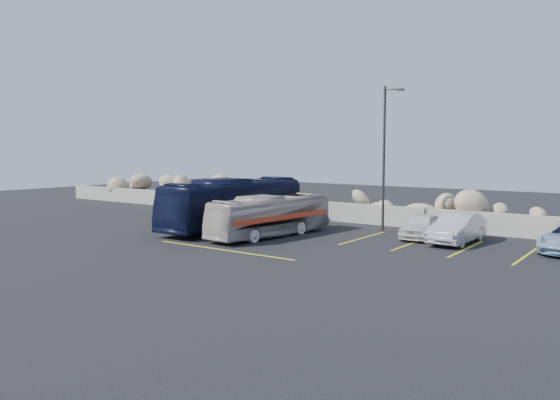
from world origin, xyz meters
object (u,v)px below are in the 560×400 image
Objects in this scene: lamppost at (385,155)px; tour_coach at (234,203)px; car_a at (422,226)px; car_b at (457,229)px; vintage_bus at (270,216)px.

lamppost reaches higher than tour_coach.
car_b is (1.92, -0.38, 0.07)m from car_a.
lamppost is 2.11× the size of car_a.
vintage_bus is 7.88m from car_a.
tour_coach is at bearing -167.77° from car_a.
lamppost is 4.52m from car_a.
tour_coach is 10.64m from car_a.
car_b is (12.11, 2.59, -0.74)m from tour_coach.
vintage_bus is at bearing -154.86° from car_b.
tour_coach is 2.40× the size of car_b.
lamppost is at bearing 24.78° from tour_coach.
car_b is at bearing 10.59° from tour_coach.
car_a is (10.18, 2.97, -0.81)m from tour_coach.
vintage_bus is 9.42m from car_b.
car_a is (6.72, 4.09, -0.44)m from vintage_bus.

